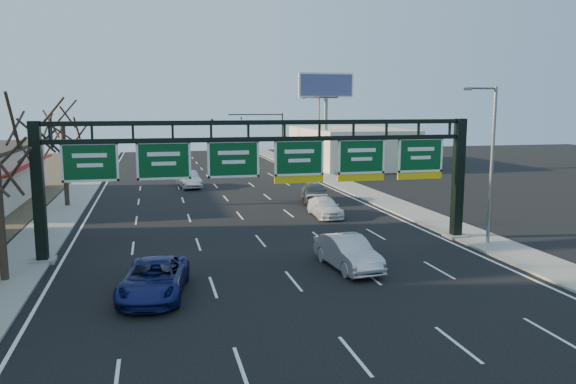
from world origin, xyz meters
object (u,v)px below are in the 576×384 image
object	(u,v)px
sign_gantry	(270,167)
car_blue_suv	(154,279)
car_white_wagon	(325,207)
car_silver_sedan	(348,252)

from	to	relation	value
sign_gantry	car_blue_suv	distance (m)	9.94
car_blue_suv	car_white_wagon	size ratio (longest dim) A/B	1.19
car_silver_sedan	car_white_wagon	xyz separation A→B (m)	(2.88, 13.00, -0.15)
car_silver_sedan	car_blue_suv	bearing A→B (deg)	-174.27
sign_gantry	car_silver_sedan	xyz separation A→B (m)	(2.94, -4.66, -3.82)
car_white_wagon	car_blue_suv	bearing A→B (deg)	-127.88
car_blue_suv	car_silver_sedan	world-z (taller)	car_silver_sedan
car_silver_sedan	sign_gantry	bearing A→B (deg)	116.20
car_blue_suv	car_silver_sedan	xyz separation A→B (m)	(9.29, 1.93, 0.05)
sign_gantry	car_silver_sedan	size ratio (longest dim) A/B	5.03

